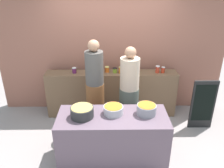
{
  "coord_description": "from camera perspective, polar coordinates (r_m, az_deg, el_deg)",
  "views": [
    {
      "loc": [
        -0.05,
        -3.3,
        2.74
      ],
      "look_at": [
        0.0,
        0.35,
        1.05
      ],
      "focal_mm": 37.19,
      "sensor_mm": 36.0,
      "label": 1
    }
  ],
  "objects": [
    {
      "name": "preserve_jar_7",
      "position": [
        4.77,
        6.01,
        3.71
      ],
      "size": [
        0.09,
        0.09,
        0.13
      ],
      "color": "#235B35",
      "rests_on": "display_shelf"
    },
    {
      "name": "preserve_jar_4",
      "position": [
        4.72,
        0.72,
        3.4
      ],
      "size": [
        0.09,
        0.09,
        0.1
      ],
      "color": "olive",
      "rests_on": "display_shelf"
    },
    {
      "name": "preserve_jar_1",
      "position": [
        4.7,
        -4.29,
        3.41
      ],
      "size": [
        0.07,
        0.07,
        0.13
      ],
      "color": "yellow",
      "rests_on": "display_shelf"
    },
    {
      "name": "display_shelf",
      "position": [
        4.94,
        -0.12,
        -2.33
      ],
      "size": [
        2.7,
        0.36,
        0.96
      ],
      "primitive_type": "cube",
      "color": "brown",
      "rests_on": "ground"
    },
    {
      "name": "prep_table",
      "position": [
        3.8,
        0.14,
        -13.04
      ],
      "size": [
        1.7,
        0.7,
        0.81
      ],
      "primitive_type": "cube",
      "color": "#63505E",
      "rests_on": "ground"
    },
    {
      "name": "cooking_pot_left",
      "position": [
        3.54,
        -7.36,
        -6.85
      ],
      "size": [
        0.35,
        0.35,
        0.17
      ],
      "color": "#2D2D2D",
      "rests_on": "prep_table"
    },
    {
      "name": "storefront_wall",
      "position": [
        4.91,
        -0.19,
        10.22
      ],
      "size": [
        4.8,
        0.12,
        3.0
      ],
      "primitive_type": "cube",
      "color": "#9A5F4D",
      "rests_on": "ground"
    },
    {
      "name": "preserve_jar_5",
      "position": [
        4.71,
        2.16,
        3.48
      ],
      "size": [
        0.08,
        0.08,
        0.13
      ],
      "color": "orange",
      "rests_on": "display_shelf"
    },
    {
      "name": "cooking_pot_center",
      "position": [
        3.59,
        0.33,
        -6.38
      ],
      "size": [
        0.3,
        0.3,
        0.13
      ],
      "color": "#B7B7BC",
      "rests_on": "prep_table"
    },
    {
      "name": "preserve_jar_6",
      "position": [
        4.75,
        4.05,
        3.49
      ],
      "size": [
        0.09,
        0.09,
        0.11
      ],
      "color": "#5C9228",
      "rests_on": "display_shelf"
    },
    {
      "name": "cook_with_tongs",
      "position": [
        4.29,
        -4.18,
        -1.84
      ],
      "size": [
        0.34,
        0.34,
        1.79
      ],
      "color": "brown",
      "rests_on": "ground"
    },
    {
      "name": "preserve_jar_8",
      "position": [
        4.8,
        11.13,
        3.56
      ],
      "size": [
        0.08,
        0.08,
        0.15
      ],
      "color": "#B93723",
      "rests_on": "display_shelf"
    },
    {
      "name": "cooking_pot_right",
      "position": [
        3.61,
        8.46,
        -6.21
      ],
      "size": [
        0.3,
        0.3,
        0.16
      ],
      "color": "gray",
      "rests_on": "prep_table"
    },
    {
      "name": "chalkboard_sign",
      "position": [
        4.79,
        21.43,
        -4.77
      ],
      "size": [
        0.46,
        0.05,
        1.01
      ],
      "color": "black",
      "rests_on": "ground"
    },
    {
      "name": "cook_in_cap",
      "position": [
        4.24,
        4.18,
        -2.96
      ],
      "size": [
        0.35,
        0.35,
        1.69
      ],
      "color": "#495249",
      "rests_on": "ground"
    },
    {
      "name": "ground",
      "position": [
        4.29,
        0.07,
        -14.86
      ],
      "size": [
        12.0,
        12.0,
        0.0
      ],
      "primitive_type": "plane",
      "color": "gray"
    },
    {
      "name": "preserve_jar_9",
      "position": [
        4.83,
        12.43,
        3.42
      ],
      "size": [
        0.07,
        0.07,
        0.12
      ],
      "color": "red",
      "rests_on": "display_shelf"
    },
    {
      "name": "preserve_jar_0",
      "position": [
        4.76,
        -9.26,
        3.34
      ],
      "size": [
        0.09,
        0.09,
        0.11
      ],
      "color": "#591F4D",
      "rests_on": "display_shelf"
    },
    {
      "name": "preserve_jar_3",
      "position": [
        4.75,
        -1.21,
        3.62
      ],
      "size": [
        0.09,
        0.09,
        0.12
      ],
      "color": "#D45F1F",
      "rests_on": "display_shelf"
    },
    {
      "name": "preserve_jar_2",
      "position": [
        4.69,
        -2.88,
        3.3
      ],
      "size": [
        0.07,
        0.07,
        0.12
      ],
      "color": "#4A2646",
      "rests_on": "display_shelf"
    }
  ]
}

